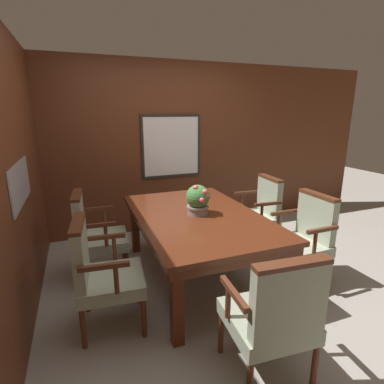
% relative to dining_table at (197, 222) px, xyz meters
% --- Properties ---
extents(ground_plane, '(14.00, 14.00, 0.00)m').
position_rel_dining_table_xyz_m(ground_plane, '(0.07, -0.19, -0.63)').
color(ground_plane, '#A39E93').
extents(wall_back, '(7.20, 0.08, 2.45)m').
position_rel_dining_table_xyz_m(wall_back, '(0.07, 1.56, 0.59)').
color(wall_back, '#5B2D19').
rests_on(wall_back, ground_plane).
extents(wall_left, '(0.08, 7.20, 2.45)m').
position_rel_dining_table_xyz_m(wall_left, '(-1.60, -0.19, 0.59)').
color(wall_left, '#5B2D19').
rests_on(wall_left, ground_plane).
extents(dining_table, '(1.22, 1.92, 0.72)m').
position_rel_dining_table_xyz_m(dining_table, '(0.00, 0.00, 0.00)').
color(dining_table, '#562614').
rests_on(dining_table, ground_plane).
extents(chair_right_near, '(0.53, 0.58, 0.94)m').
position_rel_dining_table_xyz_m(chair_right_near, '(1.01, -0.45, -0.13)').
color(chair_right_near, '#562B19').
rests_on(chair_right_near, ground_plane).
extents(chair_head_near, '(0.60, 0.56, 0.94)m').
position_rel_dining_table_xyz_m(chair_head_near, '(-0.02, -1.38, -0.13)').
color(chair_head_near, '#562B19').
rests_on(chair_head_near, ground_plane).
extents(chair_right_far, '(0.55, 0.60, 0.94)m').
position_rel_dining_table_xyz_m(chair_right_far, '(1.03, 0.41, -0.13)').
color(chair_right_far, '#562B19').
rests_on(chair_right_far, ground_plane).
extents(chair_left_near, '(0.56, 0.61, 0.94)m').
position_rel_dining_table_xyz_m(chair_left_near, '(-1.01, -0.43, -0.13)').
color(chair_left_near, '#562B19').
rests_on(chair_left_near, ground_plane).
extents(chair_left_far, '(0.55, 0.60, 0.94)m').
position_rel_dining_table_xyz_m(chair_left_far, '(-1.01, 0.42, -0.13)').
color(chair_left_far, '#562B19').
rests_on(chair_left_far, ground_plane).
extents(potted_plant, '(0.26, 0.28, 0.32)m').
position_rel_dining_table_xyz_m(potted_plant, '(0.01, 0.00, 0.24)').
color(potted_plant, gray).
rests_on(potted_plant, dining_table).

